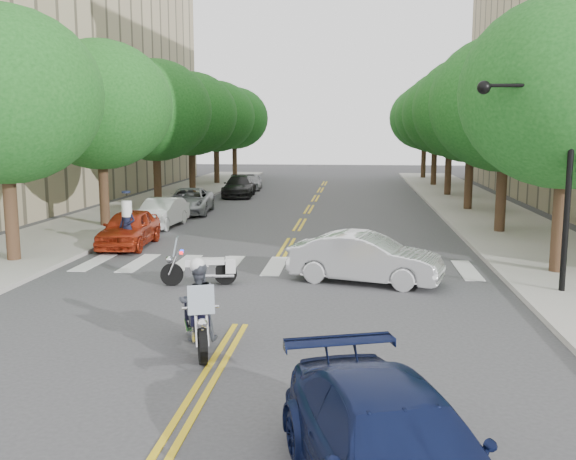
# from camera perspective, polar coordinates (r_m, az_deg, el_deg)

# --- Properties ---
(ground) EXTENTS (140.00, 140.00, 0.00)m
(ground) POSITION_cam_1_polar(r_m,az_deg,el_deg) (14.99, -4.26, -8.41)
(ground) COLOR #38383A
(ground) RESTS_ON ground
(sidewalk_left) EXTENTS (5.00, 60.00, 0.15)m
(sidewalk_left) POSITION_cam_1_polar(r_m,az_deg,el_deg) (38.30, -12.45, 2.10)
(sidewalk_left) COLOR #9E9991
(sidewalk_left) RESTS_ON ground
(sidewalk_right) EXTENTS (5.00, 60.00, 0.15)m
(sidewalk_right) POSITION_cam_1_polar(r_m,az_deg,el_deg) (37.00, 16.73, 1.70)
(sidewalk_right) COLOR #9E9991
(sidewalk_right) RESTS_ON ground
(tree_l_0) EXTENTS (6.40, 6.40, 8.45)m
(tree_l_0) POSITION_cam_1_polar(r_m,az_deg,el_deg) (23.11, -23.99, 10.86)
(tree_l_0) COLOR #382316
(tree_l_0) RESTS_ON ground
(tree_l_1) EXTENTS (6.40, 6.40, 8.45)m
(tree_l_1) POSITION_cam_1_polar(r_m,az_deg,el_deg) (30.32, -16.35, 10.61)
(tree_l_1) COLOR #382316
(tree_l_1) RESTS_ON ground
(tree_l_2) EXTENTS (6.40, 6.40, 8.45)m
(tree_l_2) POSITION_cam_1_polar(r_m,az_deg,el_deg) (37.85, -11.71, 10.36)
(tree_l_2) COLOR #382316
(tree_l_2) RESTS_ON ground
(tree_l_3) EXTENTS (6.40, 6.40, 8.45)m
(tree_l_3) POSITION_cam_1_polar(r_m,az_deg,el_deg) (45.54, -8.62, 10.16)
(tree_l_3) COLOR #382316
(tree_l_3) RESTS_ON ground
(tree_l_4) EXTENTS (6.40, 6.40, 8.45)m
(tree_l_4) POSITION_cam_1_polar(r_m,az_deg,el_deg) (53.32, -6.44, 10.00)
(tree_l_4) COLOR #382316
(tree_l_4) RESTS_ON ground
(tree_l_5) EXTENTS (6.40, 6.40, 8.45)m
(tree_l_5) POSITION_cam_1_polar(r_m,az_deg,el_deg) (61.16, -4.81, 9.87)
(tree_l_5) COLOR #382316
(tree_l_5) RESTS_ON ground
(tree_r_0) EXTENTS (6.40, 6.40, 8.45)m
(tree_r_0) POSITION_cam_1_polar(r_m,az_deg,el_deg) (21.05, 23.63, 11.16)
(tree_r_0) COLOR #382316
(tree_r_0) RESTS_ON ground
(tree_r_1) EXTENTS (6.40, 6.40, 8.45)m
(tree_r_1) POSITION_cam_1_polar(r_m,az_deg,el_deg) (28.78, 18.79, 10.61)
(tree_r_1) COLOR #382316
(tree_r_1) RESTS_ON ground
(tree_r_2) EXTENTS (6.40, 6.40, 8.45)m
(tree_r_2) POSITION_cam_1_polar(r_m,az_deg,el_deg) (36.63, 16.02, 10.26)
(tree_r_2) COLOR #382316
(tree_r_2) RESTS_ON ground
(tree_r_3) EXTENTS (6.40, 6.40, 8.45)m
(tree_r_3) POSITION_cam_1_polar(r_m,az_deg,el_deg) (44.53, 14.23, 10.02)
(tree_r_3) COLOR #382316
(tree_r_3) RESTS_ON ground
(tree_r_4) EXTENTS (6.40, 6.40, 8.45)m
(tree_r_4) POSITION_cam_1_polar(r_m,az_deg,el_deg) (52.46, 12.99, 9.85)
(tree_r_4) COLOR #382316
(tree_r_4) RESTS_ON ground
(tree_r_5) EXTENTS (6.40, 6.40, 8.45)m
(tree_r_5) POSITION_cam_1_polar(r_m,az_deg,el_deg) (60.41, 12.07, 9.72)
(tree_r_5) COLOR #382316
(tree_r_5) RESTS_ON ground
(traffic_signal_pole) EXTENTS (2.82, 0.42, 6.00)m
(traffic_signal_pole) POSITION_cam_1_polar(r_m,az_deg,el_deg) (18.33, 22.38, 5.94)
(traffic_signal_pole) COLOR black
(traffic_signal_pole) RESTS_ON ground
(motorcycle_police) EXTENTS (1.06, 2.28, 1.91)m
(motorcycle_police) POSITION_cam_1_polar(r_m,az_deg,el_deg) (13.32, -8.01, -6.89)
(motorcycle_police) COLOR black
(motorcycle_police) RESTS_ON ground
(motorcycle_parked) EXTENTS (2.19, 0.81, 1.42)m
(motorcycle_parked) POSITION_cam_1_polar(r_m,az_deg,el_deg) (18.73, -7.33, -3.38)
(motorcycle_parked) COLOR black
(motorcycle_parked) RESTS_ON ground
(officer_standing) EXTENTS (0.76, 0.60, 1.81)m
(officer_standing) POSITION_cam_1_polar(r_m,az_deg,el_deg) (24.33, -14.09, 0.23)
(officer_standing) COLOR black
(officer_standing) RESTS_ON ground
(convertible) EXTENTS (4.71, 2.70, 1.47)m
(convertible) POSITION_cam_1_polar(r_m,az_deg,el_deg) (18.95, 6.88, -2.49)
(convertible) COLOR silver
(convertible) RESTS_ON ground
(sedan_blue) EXTENTS (3.42, 5.28, 1.42)m
(sedan_blue) POSITION_cam_1_polar(r_m,az_deg,el_deg) (8.02, 9.48, -18.99)
(sedan_blue) COLOR #0E173E
(sedan_blue) RESTS_ON ground
(parked_car_a) EXTENTS (1.91, 4.27, 1.43)m
(parked_car_a) POSITION_cam_1_polar(r_m,az_deg,el_deg) (25.39, -13.94, 0.15)
(parked_car_a) COLOR #A32911
(parked_car_a) RESTS_ON ground
(parked_car_b) EXTENTS (1.65, 4.14, 1.34)m
(parked_car_b) POSITION_cam_1_polar(r_m,az_deg,el_deg) (30.17, -11.19, 1.50)
(parked_car_b) COLOR white
(parked_car_b) RESTS_ON ground
(parked_car_c) EXTENTS (2.69, 5.06, 1.35)m
(parked_car_c) POSITION_cam_1_polar(r_m,az_deg,el_deg) (34.94, -8.78, 2.56)
(parked_car_c) COLOR #9DA0A4
(parked_car_c) RESTS_ON ground
(parked_car_d) EXTENTS (2.25, 4.93, 1.40)m
(parked_car_d) POSITION_cam_1_polar(r_m,az_deg,el_deg) (43.45, -4.36, 3.89)
(parked_car_d) COLOR black
(parked_car_d) RESTS_ON ground
(parked_car_e) EXTENTS (1.74, 3.73, 1.24)m
(parked_car_e) POSITION_cam_1_polar(r_m,az_deg,el_deg) (48.60, -3.25, 4.33)
(parked_car_e) COLOR #A4A4A9
(parked_car_e) RESTS_ON ground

